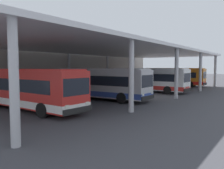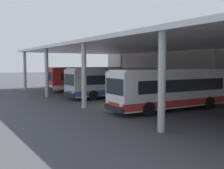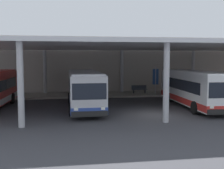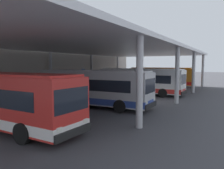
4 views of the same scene
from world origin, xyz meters
name	(u,v)px [view 1 (image 1 of 4)]	position (x,y,z in m)	size (l,w,h in m)	color
ground_plane	(154,97)	(0.00, 0.00, 0.00)	(200.00, 200.00, 0.00)	#3D3D42
platform_kerb	(78,90)	(0.00, 11.75, 0.09)	(42.00, 4.50, 0.18)	gray
station_building_facade	(62,66)	(0.00, 15.00, 3.49)	(48.00, 1.60, 6.98)	#ADA399
canopy_shelter	(114,51)	(0.00, 5.50, 5.29)	(40.00, 17.00, 5.55)	silver
bus_nearest_bay	(29,89)	(-13.05, 4.34, 1.66)	(2.91, 10.59, 3.17)	red
bus_second_bay	(101,83)	(-5.10, 3.53, 1.66)	(2.85, 10.57, 3.17)	#B7B7BC
bus_middle_bay	(149,80)	(4.40, 2.91, 1.66)	(2.90, 10.59, 3.17)	white
bus_far_bay	(174,77)	(15.87, 3.78, 1.66)	(3.00, 10.62, 3.17)	orange
bench_waiting	(86,85)	(1.78, 11.82, 0.66)	(1.80, 0.45, 0.92)	#383D47
trash_bin	(101,84)	(5.33, 11.90, 0.68)	(0.52, 0.52, 0.98)	#236638
banner_sign	(98,76)	(3.50, 10.94, 1.98)	(0.70, 0.12, 3.20)	#B2B2B7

